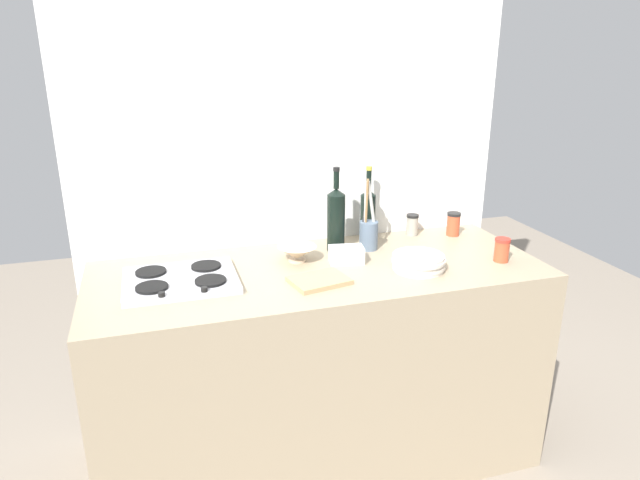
{
  "coord_description": "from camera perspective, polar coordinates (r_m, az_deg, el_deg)",
  "views": [
    {
      "loc": [
        -0.61,
        -2.02,
        1.75
      ],
      "look_at": [
        0.0,
        0.0,
        1.02
      ],
      "focal_mm": 32.04,
      "sensor_mm": 36.0,
      "label": 1
    }
  ],
  "objects": [
    {
      "name": "stovetop_hob",
      "position": [
        2.19,
        -13.76,
        -3.89
      ],
      "size": [
        0.41,
        0.34,
        0.04
      ],
      "color": "#B2B2B7",
      "rests_on": "counter_block"
    },
    {
      "name": "condiment_jar_spare",
      "position": [
        2.72,
        13.17,
        1.57
      ],
      "size": [
        0.06,
        0.06,
        0.11
      ],
      "color": "#C64C2D",
      "rests_on": "counter_block"
    },
    {
      "name": "counter_block",
      "position": [
        2.48,
        0.0,
        -12.56
      ],
      "size": [
        1.8,
        0.7,
        0.9
      ],
      "primitive_type": "cube",
      "color": "tan",
      "rests_on": "ground"
    },
    {
      "name": "mixing_bowl",
      "position": [
        2.34,
        -2.3,
        -1.3
      ],
      "size": [
        0.16,
        0.16,
        0.06
      ],
      "color": "beige",
      "rests_on": "counter_block"
    },
    {
      "name": "plate_stack",
      "position": [
        2.29,
        9.82,
        -2.19
      ],
      "size": [
        0.21,
        0.21,
        0.06
      ],
      "color": "silver",
      "rests_on": "counter_block"
    },
    {
      "name": "condiment_jar_rear",
      "position": [
        2.69,
        9.19,
        1.52
      ],
      "size": [
        0.06,
        0.06,
        0.1
      ],
      "color": "#9E998C",
      "rests_on": "counter_block"
    },
    {
      "name": "backsplash_panel",
      "position": [
        2.53,
        -2.52,
        7.15
      ],
      "size": [
        1.9,
        0.06,
        2.46
      ],
      "primitive_type": "cube",
      "color": "white",
      "rests_on": "ground"
    },
    {
      "name": "wine_bottle_mid_left",
      "position": [
        2.43,
        1.6,
        2.17
      ],
      "size": [
        0.08,
        0.08,
        0.36
      ],
      "color": "black",
      "rests_on": "counter_block"
    },
    {
      "name": "utensil_crock",
      "position": [
        2.47,
        4.87,
        0.79
      ],
      "size": [
        0.08,
        0.08,
        0.32
      ],
      "color": "slate",
      "rests_on": "counter_block"
    },
    {
      "name": "ground_plane",
      "position": [
        2.74,
        0.0,
        -20.6
      ],
      "size": [
        6.0,
        6.0,
        0.0
      ],
      "primitive_type": "plane",
      "color": "gray",
      "rests_on": "ground"
    },
    {
      "name": "wine_bottle_leftmost",
      "position": [
        2.57,
        4.8,
        2.66
      ],
      "size": [
        0.07,
        0.07,
        0.34
      ],
      "color": "black",
      "rests_on": "counter_block"
    },
    {
      "name": "butter_dish",
      "position": [
        2.33,
        2.64,
        -1.47
      ],
      "size": [
        0.15,
        0.1,
        0.07
      ],
      "primitive_type": "cube",
      "rotation": [
        0.0,
        0.0,
        -0.16
      ],
      "color": "white",
      "rests_on": "counter_block"
    },
    {
      "name": "condiment_jar_front",
      "position": [
        2.45,
        17.7,
        -0.94
      ],
      "size": [
        0.06,
        0.06,
        0.1
      ],
      "color": "#C64C2D",
      "rests_on": "counter_block"
    },
    {
      "name": "cutting_board",
      "position": [
        2.14,
        -0.08,
        -4.07
      ],
      "size": [
        0.24,
        0.19,
        0.02
      ],
      "primitive_type": "cube",
      "rotation": [
        0.0,
        0.0,
        0.21
      ],
      "color": "tan",
      "rests_on": "counter_block"
    }
  ]
}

